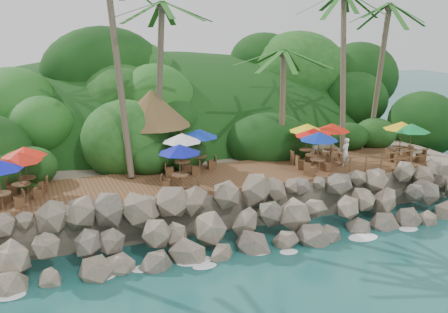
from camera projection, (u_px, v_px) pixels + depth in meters
name	position (u px, v px, depth m)	size (l,w,h in m)	color
ground	(269.00, 254.00, 25.83)	(140.00, 140.00, 0.00)	#19514F
land_base	(176.00, 155.00, 39.97)	(32.00, 25.20, 2.10)	gray
jungle_hill	(152.00, 146.00, 47.00)	(44.80, 28.00, 15.40)	#143811
seawall	(252.00, 217.00, 27.34)	(29.00, 4.00, 2.30)	gray
terrace	(224.00, 177.00, 30.67)	(26.00, 5.00, 0.20)	brown
jungle_foliage	(180.00, 172.00, 39.34)	(44.00, 16.00, 12.00)	#143811
foam_line	(266.00, 251.00, 26.10)	(25.20, 0.80, 0.06)	white
palapa	(152.00, 108.00, 32.14)	(4.74, 4.74, 4.60)	brown
dining_clusters	(237.00, 141.00, 30.06)	(25.86, 5.46, 2.45)	brown
railing	(389.00, 159.00, 31.77)	(6.10, 0.10, 1.00)	brown
waiter	(345.00, 152.00, 32.26)	(0.64, 0.42, 1.75)	white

